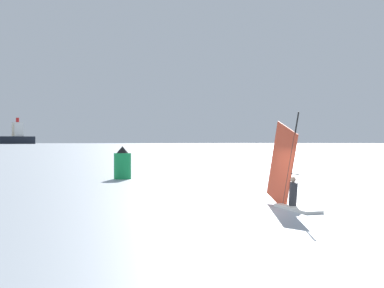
% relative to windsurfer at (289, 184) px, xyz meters
% --- Properties ---
extents(ground_plane, '(4000.00, 4000.00, 0.00)m').
position_rel_windsurfer_xyz_m(ground_plane, '(-1.69, -0.07, -0.95)').
color(ground_plane, '#9EA8B2').
extents(windsurfer, '(0.96, 4.13, 4.04)m').
position_rel_windsurfer_xyz_m(windsurfer, '(0.00, 0.00, 0.00)').
color(windsurfer, white).
rests_on(windsurfer, ground_plane).
extents(channel_buoy, '(1.24, 1.24, 2.37)m').
position_rel_windsurfer_xyz_m(channel_buoy, '(-2.20, 18.37, 0.12)').
color(channel_buoy, '#19994C').
rests_on(channel_buoy, ground_plane).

